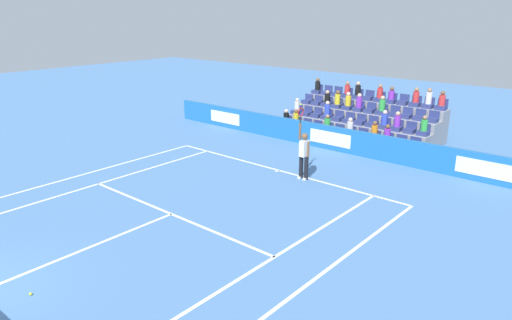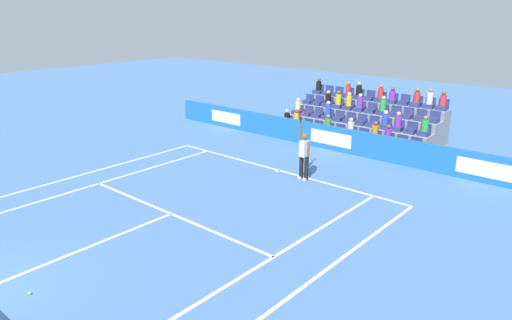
% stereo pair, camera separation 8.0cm
% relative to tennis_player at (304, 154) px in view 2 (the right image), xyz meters
% --- Properties ---
extents(line_baseline, '(10.97, 0.10, 0.01)m').
position_rel_tennis_player_xyz_m(line_baseline, '(1.29, -0.16, -0.99)').
color(line_baseline, white).
rests_on(line_baseline, ground).
extents(line_service, '(8.23, 0.10, 0.01)m').
position_rel_tennis_player_xyz_m(line_service, '(1.29, 5.33, -0.99)').
color(line_service, white).
rests_on(line_service, ground).
extents(line_centre_service, '(0.10, 6.40, 0.01)m').
position_rel_tennis_player_xyz_m(line_centre_service, '(1.29, 8.53, -0.99)').
color(line_centre_service, white).
rests_on(line_centre_service, ground).
extents(line_singles_sideline_left, '(0.10, 11.89, 0.01)m').
position_rel_tennis_player_xyz_m(line_singles_sideline_left, '(5.41, 5.78, -0.99)').
color(line_singles_sideline_left, white).
rests_on(line_singles_sideline_left, ground).
extents(line_singles_sideline_right, '(0.10, 11.89, 0.01)m').
position_rel_tennis_player_xyz_m(line_singles_sideline_right, '(-2.82, 5.78, -0.99)').
color(line_singles_sideline_right, white).
rests_on(line_singles_sideline_right, ground).
extents(line_doubles_sideline_left, '(0.10, 11.89, 0.01)m').
position_rel_tennis_player_xyz_m(line_doubles_sideline_left, '(6.78, 5.78, -0.99)').
color(line_doubles_sideline_left, white).
rests_on(line_doubles_sideline_left, ground).
extents(line_doubles_sideline_right, '(0.10, 11.89, 0.01)m').
position_rel_tennis_player_xyz_m(line_doubles_sideline_right, '(-4.19, 5.78, -0.99)').
color(line_doubles_sideline_right, white).
rests_on(line_doubles_sideline_right, ground).
extents(line_centre_mark, '(0.10, 0.20, 0.01)m').
position_rel_tennis_player_xyz_m(line_centre_mark, '(1.29, -0.06, -0.99)').
color(line_centre_mark, white).
rests_on(line_centre_mark, ground).
extents(sponsor_barrier, '(19.87, 0.22, 1.09)m').
position_rel_tennis_player_xyz_m(sponsor_barrier, '(1.29, -4.05, -0.45)').
color(sponsor_barrier, '#1E66AD').
rests_on(sponsor_barrier, ground).
extents(tennis_player, '(0.53, 0.37, 2.85)m').
position_rel_tennis_player_xyz_m(tennis_player, '(0.00, 0.00, 0.00)').
color(tennis_player, black).
rests_on(tennis_player, ground).
extents(stadium_stand, '(7.44, 3.80, 2.62)m').
position_rel_tennis_player_xyz_m(stadium_stand, '(1.29, -6.98, -0.29)').
color(stadium_stand, gray).
rests_on(stadium_stand, ground).
extents(loose_tennis_ball, '(0.07, 0.07, 0.07)m').
position_rel_tennis_player_xyz_m(loose_tennis_ball, '(0.28, 10.20, -0.96)').
color(loose_tennis_ball, '#D1E533').
rests_on(loose_tennis_ball, ground).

